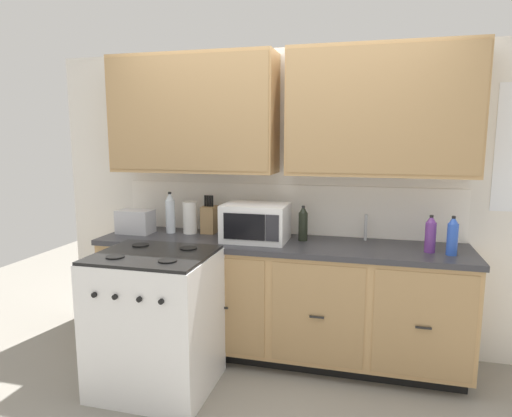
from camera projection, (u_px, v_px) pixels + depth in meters
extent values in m
plane|color=gray|center=(268.00, 375.00, 3.21)|extent=(8.00, 8.00, 0.00)
cube|color=white|center=(286.00, 200.00, 3.62)|extent=(3.94, 0.05, 2.37)
cube|color=white|center=(285.00, 209.00, 3.60)|extent=(2.74, 0.01, 0.40)
cube|color=tan|center=(193.00, 114.00, 3.50)|extent=(1.32, 0.34, 0.91)
cube|color=#A58052|center=(184.00, 113.00, 3.33)|extent=(1.29, 0.01, 0.85)
cube|color=tan|center=(381.00, 112.00, 3.14)|extent=(1.32, 0.34, 0.91)
cube|color=#A58052|center=(381.00, 110.00, 2.98)|extent=(1.29, 0.01, 0.85)
cube|color=black|center=(277.00, 348.00, 3.51)|extent=(2.68, 0.48, 0.10)
cube|color=tan|center=(277.00, 296.00, 3.41)|extent=(2.74, 0.60, 0.77)
cube|color=#A88354|center=(136.00, 298.00, 3.38)|extent=(0.63, 0.01, 0.71)
cube|color=black|center=(136.00, 299.00, 3.37)|extent=(0.10, 0.01, 0.01)
cube|color=#A88354|center=(222.00, 306.00, 3.21)|extent=(0.63, 0.01, 0.71)
cube|color=black|center=(221.00, 308.00, 3.20)|extent=(0.10, 0.01, 0.01)
cube|color=#A88354|center=(317.00, 315.00, 3.04)|extent=(0.63, 0.01, 0.71)
cube|color=black|center=(317.00, 317.00, 3.03)|extent=(0.10, 0.01, 0.01)
cube|color=#A88354|center=(423.00, 326.00, 2.87)|extent=(0.63, 0.01, 0.71)
cube|color=black|center=(423.00, 328.00, 2.86)|extent=(0.10, 0.01, 0.01)
cube|color=#333338|center=(277.00, 244.00, 3.35)|extent=(2.77, 0.63, 0.04)
cube|color=#A8AAAF|center=(365.00, 248.00, 3.22)|extent=(0.56, 0.38, 0.02)
cube|color=white|center=(156.00, 322.00, 2.99)|extent=(0.76, 0.66, 0.92)
cube|color=black|center=(153.00, 255.00, 2.92)|extent=(0.74, 0.65, 0.02)
cylinder|color=black|center=(115.00, 257.00, 2.81)|extent=(0.12, 0.12, 0.01)
cylinder|color=black|center=(168.00, 261.00, 2.72)|extent=(0.12, 0.12, 0.01)
cylinder|color=black|center=(141.00, 245.00, 3.11)|extent=(0.12, 0.12, 0.01)
cylinder|color=black|center=(188.00, 248.00, 3.02)|extent=(0.12, 0.12, 0.01)
cylinder|color=black|center=(94.00, 295.00, 2.67)|extent=(0.03, 0.02, 0.03)
cylinder|color=black|center=(115.00, 297.00, 2.64)|extent=(0.03, 0.02, 0.03)
cylinder|color=black|center=(139.00, 299.00, 2.60)|extent=(0.03, 0.02, 0.03)
cylinder|color=black|center=(161.00, 302.00, 2.56)|extent=(0.03, 0.02, 0.03)
cube|color=white|center=(256.00, 222.00, 3.36)|extent=(0.48, 0.36, 0.28)
cube|color=black|center=(244.00, 227.00, 3.19)|extent=(0.31, 0.01, 0.19)
cube|color=#28282D|center=(272.00, 228.00, 3.14)|extent=(0.10, 0.01, 0.19)
cube|color=#B7B7BC|center=(135.00, 222.00, 3.63)|extent=(0.28, 0.18, 0.19)
cube|color=black|center=(129.00, 210.00, 3.63)|extent=(0.02, 0.13, 0.01)
cube|color=black|center=(141.00, 211.00, 3.61)|extent=(0.02, 0.13, 0.01)
cube|color=#9C794E|center=(209.00, 220.00, 3.64)|extent=(0.11, 0.14, 0.22)
cylinder|color=black|center=(205.00, 201.00, 3.61)|extent=(0.02, 0.02, 0.09)
cylinder|color=black|center=(208.00, 201.00, 3.61)|extent=(0.02, 0.02, 0.09)
cylinder|color=black|center=(210.00, 201.00, 3.60)|extent=(0.02, 0.02, 0.09)
cylinder|color=black|center=(212.00, 201.00, 3.60)|extent=(0.02, 0.02, 0.09)
cylinder|color=#B2B5BA|center=(366.00, 227.00, 3.37)|extent=(0.02, 0.02, 0.20)
cylinder|color=white|center=(190.00, 217.00, 3.62)|extent=(0.12, 0.12, 0.26)
cylinder|color=silver|center=(170.00, 217.00, 3.64)|extent=(0.08, 0.08, 0.27)
cone|color=silver|center=(170.00, 196.00, 3.61)|extent=(0.07, 0.07, 0.07)
cylinder|color=black|center=(170.00, 193.00, 3.61)|extent=(0.03, 0.03, 0.02)
cylinder|color=blue|center=(452.00, 240.00, 2.95)|extent=(0.07, 0.07, 0.21)
cone|color=blue|center=(454.00, 220.00, 2.93)|extent=(0.06, 0.06, 0.05)
cylinder|color=black|center=(454.00, 217.00, 2.92)|extent=(0.02, 0.02, 0.02)
cylinder|color=#663384|center=(430.00, 237.00, 3.02)|extent=(0.07, 0.07, 0.21)
cone|color=#663384|center=(431.00, 219.00, 3.00)|extent=(0.07, 0.07, 0.05)
cylinder|color=black|center=(432.00, 216.00, 3.00)|extent=(0.03, 0.03, 0.02)
cylinder|color=black|center=(303.00, 227.00, 3.36)|extent=(0.07, 0.07, 0.21)
cone|color=black|center=(303.00, 209.00, 3.34)|extent=(0.06, 0.06, 0.05)
cylinder|color=black|center=(303.00, 207.00, 3.34)|extent=(0.02, 0.02, 0.02)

